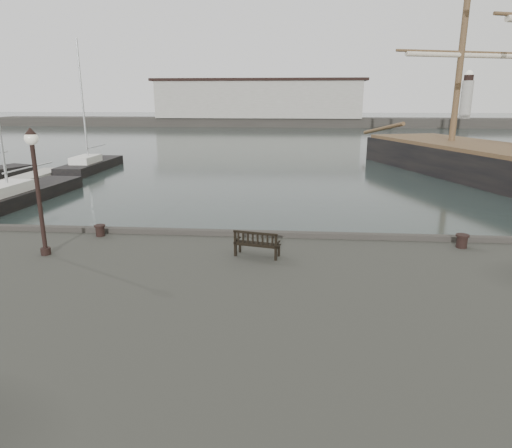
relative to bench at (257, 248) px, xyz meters
The scene contains 8 objects.
ground 2.97m from the bench, 79.61° to the left, with size 400.00×400.00×0.00m, color black.
breakwater 94.43m from the bench, 92.51° to the left, with size 140.00×9.50×12.20m.
bench is the anchor object (origin of this frame).
bollard_left 5.99m from the bench, 163.60° to the left, with size 0.39×0.39×0.40m, color black.
bollard_right 6.78m from the bench, 12.22° to the left, with size 0.42×0.42×0.45m, color black.
lamp_post 7.01m from the bench, behind, with size 0.39×0.39×3.92m.
yacht_c 20.71m from the bench, 141.25° to the left, with size 3.42×11.42×14.93m.
yacht_d 31.63m from the bench, 123.22° to the left, with size 2.52×9.34×11.77m.
Camera 1 is at (0.69, -15.65, 6.30)m, focal length 32.00 mm.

